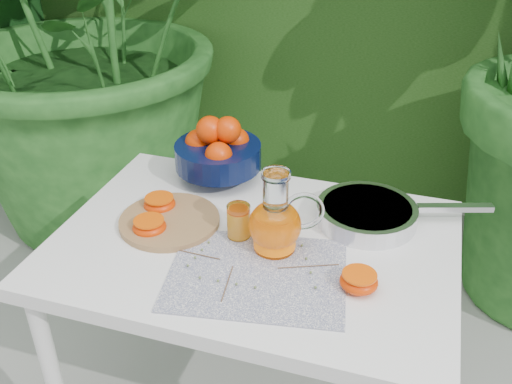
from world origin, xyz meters
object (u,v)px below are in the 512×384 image
(juice_pitcher, at_px, (276,223))
(saute_pan, at_px, (368,213))
(cutting_board, at_px, (170,221))
(white_table, at_px, (254,266))
(fruit_bowl, at_px, (218,150))

(juice_pitcher, relative_size, saute_pan, 0.44)
(cutting_board, xyz_separation_m, juice_pitcher, (0.30, -0.02, 0.07))
(white_table, bearing_deg, cutting_board, 178.73)
(cutting_board, distance_m, fruit_bowl, 0.29)
(saute_pan, bearing_deg, cutting_board, -161.28)
(fruit_bowl, xyz_separation_m, saute_pan, (0.46, -0.10, -0.06))
(cutting_board, bearing_deg, juice_pitcher, -4.57)
(white_table, distance_m, fruit_bowl, 0.38)
(cutting_board, bearing_deg, white_table, -1.27)
(juice_pitcher, distance_m, saute_pan, 0.28)
(juice_pitcher, bearing_deg, cutting_board, 175.43)
(fruit_bowl, relative_size, saute_pan, 0.69)
(fruit_bowl, height_order, saute_pan, fruit_bowl)
(juice_pitcher, bearing_deg, fruit_bowl, 131.41)
(saute_pan, bearing_deg, fruit_bowl, 167.19)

